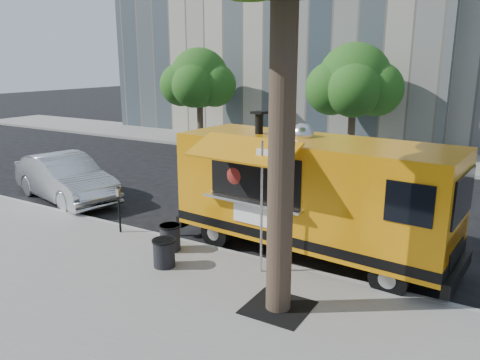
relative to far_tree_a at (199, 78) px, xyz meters
The scene contains 13 objects.
ground 16.30m from the far_tree_a, 50.89° to the right, with size 120.00×120.00×0.00m, color black.
sidewalk 19.48m from the far_tree_a, 58.47° to the right, with size 60.00×6.00×0.15m, color gray.
curb 16.99m from the far_tree_a, 52.92° to the right, with size 60.00×0.14×0.16m, color #999993.
far_sidewalk 10.73m from the far_tree_a, ahead, with size 60.00×5.00×0.15m, color gray.
tree_well 20.00m from the far_tree_a, 50.16° to the right, with size 1.20×1.20×0.02m, color black.
far_tree_a is the anchor object (origin of this frame).
far_tree_b 9.01m from the far_tree_a, ahead, with size 3.60×3.60×5.50m.
sign_post 18.14m from the far_tree_a, 50.17° to the right, with size 0.28×0.06×3.00m.
parking_meter 15.59m from the far_tree_a, 62.85° to the right, with size 0.11×0.11×1.33m.
food_truck 17.17m from the far_tree_a, 45.39° to the right, with size 7.25×3.57×3.51m.
sedan 12.69m from the far_tree_a, 76.89° to the right, with size 1.70×4.87×1.61m, color silver.
trash_bin_left 16.90m from the far_tree_a, 57.12° to the right, with size 0.55×0.55×0.66m.
trash_bin_right 17.84m from the far_tree_a, 57.24° to the right, with size 0.54×0.54×0.65m.
Camera 1 is at (6.14, -10.17, 4.80)m, focal length 35.00 mm.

